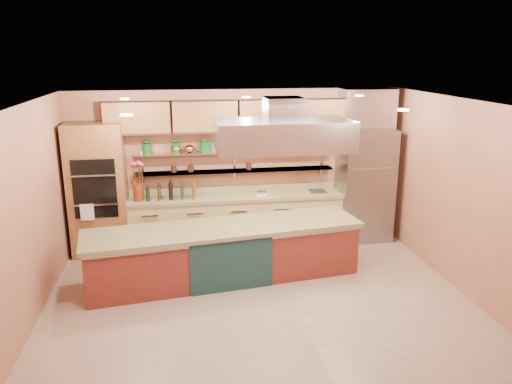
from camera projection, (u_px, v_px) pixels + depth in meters
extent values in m
cube|color=gray|center=(259.00, 300.00, 7.19)|extent=(6.00, 5.00, 0.02)
cube|color=black|center=(259.00, 103.00, 6.43)|extent=(6.00, 5.00, 0.02)
cube|color=#A2644C|center=(237.00, 166.00, 9.18)|extent=(6.00, 0.04, 2.80)
cube|color=#A2644C|center=(305.00, 289.00, 4.43)|extent=(6.00, 0.04, 2.80)
cube|color=#A2644C|center=(27.00, 217.00, 6.35)|extent=(0.04, 5.00, 2.80)
cube|color=#A2644C|center=(462.00, 197.00, 7.26)|extent=(0.04, 5.00, 2.80)
cube|color=brown|center=(98.00, 190.00, 8.57)|extent=(0.95, 0.64, 2.30)
cube|color=gray|center=(365.00, 185.00, 9.29)|extent=(0.95, 0.72, 2.10)
cube|color=tan|center=(237.00, 220.00, 9.14)|extent=(3.84, 0.64, 0.93)
cube|color=#AAADB1|center=(235.00, 171.00, 9.06)|extent=(3.60, 0.26, 0.03)
cube|color=#AAADB1|center=(235.00, 152.00, 8.97)|extent=(3.60, 0.26, 0.03)
cube|color=brown|center=(238.00, 116.00, 8.75)|extent=(4.60, 0.36, 0.55)
cube|color=#AAADB1|center=(283.00, 135.00, 7.38)|extent=(2.00, 1.00, 0.45)
cube|color=#FFE5A5|center=(257.00, 104.00, 6.62)|extent=(4.00, 2.80, 0.02)
cube|color=maroon|center=(225.00, 252.00, 7.74)|extent=(4.23, 1.46, 0.86)
cylinder|color=#63220E|center=(138.00, 192.00, 8.67)|extent=(0.22, 0.22, 0.31)
cube|color=black|center=(171.00, 191.00, 8.75)|extent=(0.96, 0.46, 0.30)
cube|color=silver|center=(261.00, 193.00, 9.02)|extent=(0.20, 0.17, 0.10)
cylinder|color=silver|center=(320.00, 185.00, 9.27)|extent=(0.03, 0.03, 0.22)
ellipsoid|color=orange|center=(189.00, 149.00, 8.82)|extent=(0.19, 0.19, 0.14)
cylinder|color=#0F4A1A|center=(207.00, 147.00, 8.86)|extent=(0.17, 0.17, 0.19)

